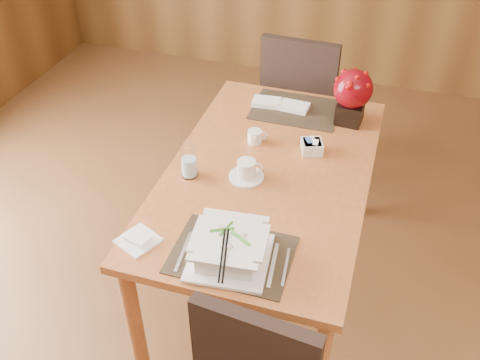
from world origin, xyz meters
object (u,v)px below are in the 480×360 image
(bread_plate, at_px, (138,240))
(far_chair, at_px, (301,100))
(berry_decor, at_px, (352,94))
(coffee_cup, at_px, (246,171))
(dining_table, at_px, (268,187))
(water_glass, at_px, (189,160))
(soup_setting, at_px, (229,249))
(creamer_jug, at_px, (255,137))
(sugar_caddy, at_px, (312,147))

(bread_plate, bearing_deg, far_chair, 78.34)
(berry_decor, bearing_deg, coffee_cup, -121.62)
(dining_table, xyz_separation_m, far_chair, (-0.05, 0.98, -0.09))
(water_glass, distance_m, bread_plate, 0.46)
(soup_setting, distance_m, far_chair, 1.57)
(soup_setting, bearing_deg, berry_decor, 69.74)
(coffee_cup, distance_m, far_chair, 1.09)
(coffee_cup, relative_size, berry_decor, 0.55)
(berry_decor, bearing_deg, soup_setting, -104.72)
(creamer_jug, bearing_deg, bread_plate, -131.03)
(soup_setting, distance_m, sugar_caddy, 0.79)
(coffee_cup, xyz_separation_m, bread_plate, (-0.29, -0.51, -0.03))
(dining_table, bearing_deg, creamer_jug, 122.28)
(creamer_jug, relative_size, sugar_caddy, 0.93)
(dining_table, xyz_separation_m, berry_decor, (0.29, 0.52, 0.26))
(water_glass, xyz_separation_m, bread_plate, (-0.04, -0.45, -0.08))
(sugar_caddy, distance_m, far_chair, 0.83)
(coffee_cup, distance_m, bread_plate, 0.58)
(sugar_caddy, bearing_deg, dining_table, -127.95)
(dining_table, bearing_deg, soup_setting, -90.11)
(coffee_cup, bearing_deg, berry_decor, 58.38)
(water_glass, bearing_deg, soup_setting, -52.83)
(sugar_caddy, xyz_separation_m, berry_decor, (0.13, 0.32, 0.13))
(soup_setting, relative_size, water_glass, 1.89)
(soup_setting, bearing_deg, creamer_jug, 93.52)
(sugar_caddy, bearing_deg, soup_setting, -101.45)
(dining_table, distance_m, creamer_jug, 0.27)
(creamer_jug, xyz_separation_m, sugar_caddy, (0.28, 0.00, -0.00))
(berry_decor, distance_m, far_chair, 0.67)
(berry_decor, bearing_deg, far_chair, 125.75)
(sugar_caddy, xyz_separation_m, bread_plate, (-0.53, -0.79, -0.02))
(water_glass, bearing_deg, bread_plate, -95.06)
(creamer_jug, bearing_deg, berry_decor, 14.41)
(bread_plate, bearing_deg, coffee_cup, 60.44)
(coffee_cup, bearing_deg, dining_table, 44.64)
(soup_setting, relative_size, bread_plate, 2.31)
(soup_setting, relative_size, far_chair, 0.32)
(soup_setting, xyz_separation_m, far_chair, (-0.05, 1.55, -0.24))
(dining_table, relative_size, coffee_cup, 9.47)
(dining_table, distance_m, coffee_cup, 0.18)
(sugar_caddy, distance_m, berry_decor, 0.37)
(creamer_jug, bearing_deg, coffee_cup, -105.29)
(dining_table, height_order, sugar_caddy, sugar_caddy)
(berry_decor, bearing_deg, water_glass, -133.11)
(coffee_cup, relative_size, bread_plate, 1.13)
(water_glass, height_order, bread_plate, water_glass)
(coffee_cup, bearing_deg, sugar_caddy, 49.71)
(soup_setting, xyz_separation_m, bread_plate, (-0.37, -0.01, -0.05))
(far_chair, bearing_deg, bread_plate, 81.02)
(dining_table, relative_size, berry_decor, 5.21)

